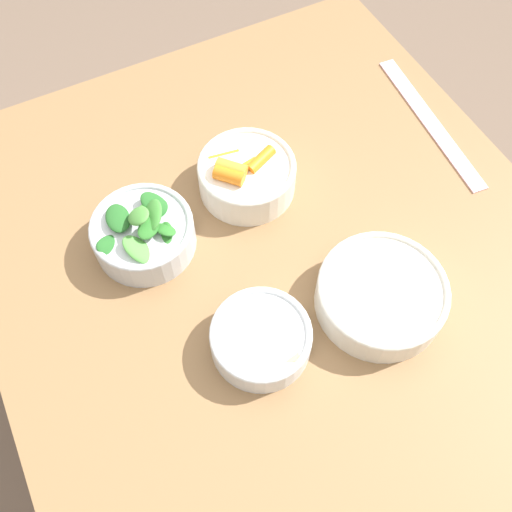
{
  "coord_description": "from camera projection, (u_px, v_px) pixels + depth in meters",
  "views": [
    {
      "loc": [
        0.35,
        -0.23,
        1.51
      ],
      "look_at": [
        -0.01,
        -0.04,
        0.79
      ],
      "focal_mm": 40.0,
      "sensor_mm": 36.0,
      "label": 1
    }
  ],
  "objects": [
    {
      "name": "ruler",
      "position": [
        430.0,
        121.0,
        0.99
      ],
      "size": [
        0.32,
        0.06,
        0.0
      ],
      "color": "#EFB7C6",
      "rests_on": "dining_table"
    },
    {
      "name": "ground_plane",
      "position": [
        272.0,
        403.0,
        1.51
      ],
      "size": [
        10.0,
        10.0,
        0.0
      ],
      "primitive_type": "plane",
      "color": "brown"
    },
    {
      "name": "bowl_cookies",
      "position": [
        261.0,
        338.0,
        0.76
      ],
      "size": [
        0.14,
        0.14,
        0.05
      ],
      "color": "silver",
      "rests_on": "dining_table"
    },
    {
      "name": "bowl_carrots",
      "position": [
        246.0,
        174.0,
        0.89
      ],
      "size": [
        0.15,
        0.15,
        0.08
      ],
      "color": "silver",
      "rests_on": "dining_table"
    },
    {
      "name": "bowl_beans_hotdog",
      "position": [
        381.0,
        296.0,
        0.8
      ],
      "size": [
        0.18,
        0.18,
        0.05
      ],
      "color": "silver",
      "rests_on": "dining_table"
    },
    {
      "name": "dining_table",
      "position": [
        280.0,
        300.0,
        0.97
      ],
      "size": [
        1.0,
        0.86,
        0.76
      ],
      "color": "olive",
      "rests_on": "ground_plane"
    },
    {
      "name": "bowl_greens",
      "position": [
        143.0,
        232.0,
        0.84
      ],
      "size": [
        0.15,
        0.15,
        0.1
      ],
      "color": "silver",
      "rests_on": "dining_table"
    }
  ]
}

